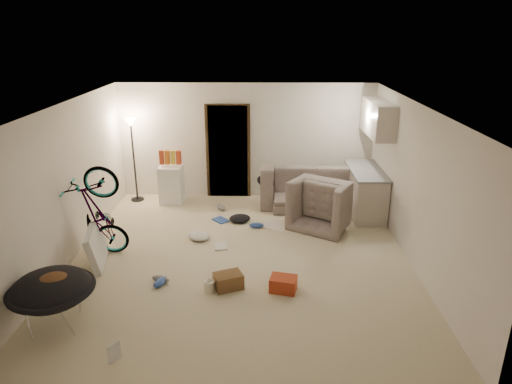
{
  "coord_description": "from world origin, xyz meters",
  "views": [
    {
      "loc": [
        0.35,
        -6.7,
        3.61
      ],
      "look_at": [
        0.24,
        0.6,
        0.95
      ],
      "focal_mm": 32.0,
      "sensor_mm": 36.0,
      "label": 1
    }
  ],
  "objects_px": {
    "armchair": "(327,207)",
    "drink_case_a": "(228,281)",
    "mini_fridge": "(171,184)",
    "juicer": "(209,285)",
    "kitchen_counter": "(365,192)",
    "bicycle": "(101,232)",
    "floor_lamp": "(132,142)",
    "sofa": "(315,189)",
    "tv_box": "(96,246)",
    "drink_case_b": "(283,284)",
    "saucer_chair": "(53,296)"
  },
  "relations": [
    {
      "from": "kitchen_counter",
      "to": "bicycle",
      "type": "height_order",
      "value": "bicycle"
    },
    {
      "from": "sofa",
      "to": "mini_fridge",
      "type": "distance_m",
      "value": 3.07
    },
    {
      "from": "bicycle",
      "to": "drink_case_b",
      "type": "relative_size",
      "value": 4.36
    },
    {
      "from": "tv_box",
      "to": "floor_lamp",
      "type": "bearing_deg",
      "value": 80.77
    },
    {
      "from": "juicer",
      "to": "tv_box",
      "type": "bearing_deg",
      "value": 157.02
    },
    {
      "from": "armchair",
      "to": "drink_case_a",
      "type": "relative_size",
      "value": 2.71
    },
    {
      "from": "saucer_chair",
      "to": "juicer",
      "type": "height_order",
      "value": "saucer_chair"
    },
    {
      "from": "kitchen_counter",
      "to": "tv_box",
      "type": "height_order",
      "value": "kitchen_counter"
    },
    {
      "from": "bicycle",
      "to": "tv_box",
      "type": "bearing_deg",
      "value": -179.42
    },
    {
      "from": "saucer_chair",
      "to": "juicer",
      "type": "xyz_separation_m",
      "value": [
        1.85,
        0.85,
        -0.35
      ]
    },
    {
      "from": "floor_lamp",
      "to": "sofa",
      "type": "bearing_deg",
      "value": -2.96
    },
    {
      "from": "kitchen_counter",
      "to": "armchair",
      "type": "distance_m",
      "value": 1.01
    },
    {
      "from": "armchair",
      "to": "tv_box",
      "type": "relative_size",
      "value": 1.19
    },
    {
      "from": "juicer",
      "to": "armchair",
      "type": "bearing_deg",
      "value": 50.63
    },
    {
      "from": "sofa",
      "to": "armchair",
      "type": "distance_m",
      "value": 1.02
    },
    {
      "from": "bicycle",
      "to": "drink_case_b",
      "type": "distance_m",
      "value": 3.15
    },
    {
      "from": "tv_box",
      "to": "drink_case_b",
      "type": "height_order",
      "value": "tv_box"
    },
    {
      "from": "kitchen_counter",
      "to": "tv_box",
      "type": "bearing_deg",
      "value": -155.02
    },
    {
      "from": "saucer_chair",
      "to": "juicer",
      "type": "relative_size",
      "value": 4.62
    },
    {
      "from": "kitchen_counter",
      "to": "juicer",
      "type": "height_order",
      "value": "kitchen_counter"
    },
    {
      "from": "mini_fridge",
      "to": "drink_case_b",
      "type": "height_order",
      "value": "mini_fridge"
    },
    {
      "from": "bicycle",
      "to": "saucer_chair",
      "type": "distance_m",
      "value": 1.91
    },
    {
      "from": "kitchen_counter",
      "to": "armchair",
      "type": "relative_size",
      "value": 1.39
    },
    {
      "from": "drink_case_b",
      "to": "sofa",
      "type": "bearing_deg",
      "value": 89.92
    },
    {
      "from": "armchair",
      "to": "mini_fridge",
      "type": "distance_m",
      "value": 3.39
    },
    {
      "from": "kitchen_counter",
      "to": "drink_case_b",
      "type": "height_order",
      "value": "kitchen_counter"
    },
    {
      "from": "sofa",
      "to": "tv_box",
      "type": "bearing_deg",
      "value": 35.64
    },
    {
      "from": "mini_fridge",
      "to": "juicer",
      "type": "relative_size",
      "value": 3.54
    },
    {
      "from": "sofa",
      "to": "mini_fridge",
      "type": "bearing_deg",
      "value": -1.4
    },
    {
      "from": "armchair",
      "to": "mini_fridge",
      "type": "xyz_separation_m",
      "value": [
        -3.2,
        1.12,
        0.05
      ]
    },
    {
      "from": "armchair",
      "to": "mini_fridge",
      "type": "height_order",
      "value": "mini_fridge"
    },
    {
      "from": "kitchen_counter",
      "to": "juicer",
      "type": "distance_m",
      "value": 4.15
    },
    {
      "from": "drink_case_a",
      "to": "juicer",
      "type": "xyz_separation_m",
      "value": [
        -0.27,
        -0.09,
        -0.02
      ]
    },
    {
      "from": "mini_fridge",
      "to": "floor_lamp",
      "type": "bearing_deg",
      "value": 174.2
    },
    {
      "from": "juicer",
      "to": "sofa",
      "type": "bearing_deg",
      "value": 61.53
    },
    {
      "from": "kitchen_counter",
      "to": "mini_fridge",
      "type": "xyz_separation_m",
      "value": [
        -4.04,
        0.55,
        -0.03
      ]
    },
    {
      "from": "floor_lamp",
      "to": "sofa",
      "type": "xyz_separation_m",
      "value": [
        3.86,
        -0.2,
        -0.97
      ]
    },
    {
      "from": "armchair",
      "to": "bicycle",
      "type": "distance_m",
      "value": 4.13
    },
    {
      "from": "mini_fridge",
      "to": "saucer_chair",
      "type": "relative_size",
      "value": 0.77
    },
    {
      "from": "kitchen_counter",
      "to": "tv_box",
      "type": "distance_m",
      "value": 5.22
    },
    {
      "from": "floor_lamp",
      "to": "kitchen_counter",
      "type": "relative_size",
      "value": 1.21
    },
    {
      "from": "kitchen_counter",
      "to": "juicer",
      "type": "relative_size",
      "value": 6.54
    },
    {
      "from": "kitchen_counter",
      "to": "drink_case_b",
      "type": "distance_m",
      "value": 3.48
    },
    {
      "from": "drink_case_b",
      "to": "floor_lamp",
      "type": "bearing_deg",
      "value": 143.29
    },
    {
      "from": "kitchen_counter",
      "to": "saucer_chair",
      "type": "xyz_separation_m",
      "value": [
        -4.69,
        -3.85,
        0.01
      ]
    },
    {
      "from": "sofa",
      "to": "saucer_chair",
      "type": "height_order",
      "value": "saucer_chair"
    },
    {
      "from": "drink_case_a",
      "to": "drink_case_b",
      "type": "xyz_separation_m",
      "value": [
        0.8,
        -0.06,
        -0.01
      ]
    },
    {
      "from": "armchair",
      "to": "juicer",
      "type": "height_order",
      "value": "armchair"
    },
    {
      "from": "sofa",
      "to": "bicycle",
      "type": "relative_size",
      "value": 1.41
    },
    {
      "from": "sofa",
      "to": "tv_box",
      "type": "xyz_separation_m",
      "value": [
        -3.76,
        -2.65,
        -0.04
      ]
    }
  ]
}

